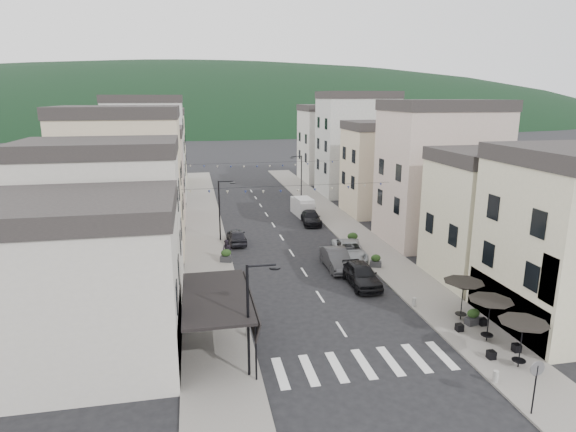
% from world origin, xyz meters
% --- Properties ---
extents(ground, '(700.00, 700.00, 0.00)m').
position_xyz_m(ground, '(0.00, 0.00, 0.00)').
color(ground, black).
rests_on(ground, ground).
extents(sidewalk_left, '(4.00, 76.00, 0.12)m').
position_xyz_m(sidewalk_left, '(-7.50, 32.00, 0.06)').
color(sidewalk_left, slate).
rests_on(sidewalk_left, ground).
extents(sidewalk_right, '(4.00, 76.00, 0.12)m').
position_xyz_m(sidewalk_right, '(7.50, 32.00, 0.06)').
color(sidewalk_right, slate).
rests_on(sidewalk_right, ground).
extents(hill_backdrop, '(640.00, 360.00, 70.00)m').
position_xyz_m(hill_backdrop, '(0.00, 300.00, 0.00)').
color(hill_backdrop, black).
rests_on(hill_backdrop, ground).
extents(boutique_building, '(12.00, 8.00, 8.00)m').
position_xyz_m(boutique_building, '(-15.50, 5.00, 4.00)').
color(boutique_building, '#B7B2A8').
rests_on(boutique_building, ground).
extents(boutique_awning, '(3.77, 7.50, 3.28)m').
position_xyz_m(boutique_awning, '(-7.25, 5.00, 3.11)').
color(boutique_awning, black).
rests_on(boutique_awning, ground).
extents(buildings_row_left, '(10.20, 54.16, 14.00)m').
position_xyz_m(buildings_row_left, '(-14.50, 37.75, 6.12)').
color(buildings_row_left, '#B7B2A8').
rests_on(buildings_row_left, ground).
extents(buildings_row_right, '(10.20, 54.16, 14.50)m').
position_xyz_m(buildings_row_right, '(14.50, 36.59, 6.32)').
color(buildings_row_right, beige).
rests_on(buildings_row_right, ground).
extents(cafe_terrace, '(2.50, 8.10, 2.53)m').
position_xyz_m(cafe_terrace, '(7.70, 2.80, 2.36)').
color(cafe_terrace, black).
rests_on(cafe_terrace, ground).
extents(streetlamp_left_near, '(1.70, 0.56, 6.00)m').
position_xyz_m(streetlamp_left_near, '(-5.82, 2.00, 3.70)').
color(streetlamp_left_near, black).
rests_on(streetlamp_left_near, ground).
extents(streetlamp_left_far, '(1.70, 0.56, 6.00)m').
position_xyz_m(streetlamp_left_far, '(-5.82, 26.00, 3.70)').
color(streetlamp_left_far, black).
rests_on(streetlamp_left_far, ground).
extents(streetlamp_right_far, '(1.70, 0.56, 6.00)m').
position_xyz_m(streetlamp_right_far, '(5.82, 44.00, 3.70)').
color(streetlamp_right_far, black).
rests_on(streetlamp_right_far, ground).
extents(traffic_sign, '(0.70, 0.07, 2.70)m').
position_xyz_m(traffic_sign, '(5.80, -3.50, 1.93)').
color(traffic_sign, black).
rests_on(traffic_sign, ground).
extents(bollards, '(11.66, 10.26, 0.60)m').
position_xyz_m(bollards, '(0.00, 5.50, 0.42)').
color(bollards, gray).
rests_on(bollards, ground).
extents(bunting_near, '(19.00, 0.28, 0.62)m').
position_xyz_m(bunting_near, '(0.00, 22.00, 5.65)').
color(bunting_near, black).
rests_on(bunting_near, ground).
extents(bunting_far, '(19.00, 0.28, 0.62)m').
position_xyz_m(bunting_far, '(0.00, 38.00, 5.65)').
color(bunting_far, black).
rests_on(bunting_far, ground).
extents(parked_car_a, '(2.06, 5.05, 1.72)m').
position_xyz_m(parked_car_a, '(3.55, 12.51, 0.86)').
color(parked_car_a, black).
rests_on(parked_car_a, ground).
extents(parked_car_b, '(1.81, 4.99, 1.64)m').
position_xyz_m(parked_car_b, '(2.80, 16.33, 0.82)').
color(parked_car_b, '#343437').
rests_on(parked_car_b, ground).
extents(parked_car_c, '(3.22, 5.79, 1.53)m').
position_xyz_m(parked_car_c, '(4.60, 18.47, 0.77)').
color(parked_car_c, '#919599').
rests_on(parked_car_c, ground).
extents(parked_car_d, '(2.50, 5.04, 1.41)m').
position_xyz_m(parked_car_d, '(4.20, 30.68, 0.70)').
color(parked_car_d, black).
rests_on(parked_car_d, ground).
extents(parked_car_e, '(1.76, 4.27, 1.45)m').
position_xyz_m(parked_car_e, '(-4.60, 24.87, 0.72)').
color(parked_car_e, black).
rests_on(parked_car_e, ground).
extents(delivery_van, '(2.07, 4.61, 2.16)m').
position_xyz_m(delivery_van, '(4.20, 34.86, 1.06)').
color(delivery_van, silver).
rests_on(delivery_van, ground).
extents(pedestrian_a, '(0.70, 0.55, 1.68)m').
position_xyz_m(pedestrian_a, '(-5.80, 10.83, 0.96)').
color(pedestrian_a, black).
rests_on(pedestrian_a, sidewalk_left).
extents(pedestrian_b, '(1.10, 1.02, 1.82)m').
position_xyz_m(pedestrian_b, '(-5.89, 19.77, 1.03)').
color(pedestrian_b, '#28212C').
rests_on(pedestrian_b, sidewalk_left).
extents(planter_la, '(1.16, 0.77, 1.20)m').
position_xyz_m(planter_la, '(-7.12, 10.91, 0.70)').
color(planter_la, '#29282B').
rests_on(planter_la, sidewalk_left).
extents(planter_lb, '(1.12, 0.84, 1.11)m').
position_xyz_m(planter_lb, '(-6.00, 19.42, 0.66)').
color(planter_lb, '#2C2D2F').
rests_on(planter_lb, sidewalk_left).
extents(planter_ra, '(1.00, 0.68, 1.02)m').
position_xyz_m(planter_ra, '(8.06, 4.83, 0.62)').
color(planter_ra, '#2B2B2D').
rests_on(planter_ra, sidewalk_right).
extents(planter_rb, '(1.06, 0.81, 1.06)m').
position_xyz_m(planter_rb, '(6.00, 15.79, 0.63)').
color(planter_rb, '#2F3032').
rests_on(planter_rb, sidewalk_right).
extents(planter_rc, '(1.27, 0.96, 1.27)m').
position_xyz_m(planter_rc, '(6.00, 21.72, 0.74)').
color(planter_rc, '#2B2A2D').
rests_on(planter_rc, sidewalk_right).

